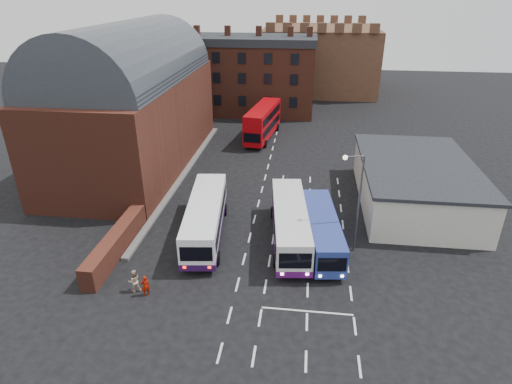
# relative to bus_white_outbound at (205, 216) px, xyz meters

# --- Properties ---
(ground) EXTENTS (180.00, 180.00, 0.00)m
(ground) POSITION_rel_bus_white_outbound_xyz_m (3.73, -5.51, -1.89)
(ground) COLOR black
(railway_station) EXTENTS (12.00, 28.00, 16.00)m
(railway_station) POSITION_rel_bus_white_outbound_xyz_m (-11.77, 15.49, 5.74)
(railway_station) COLOR #602B1E
(railway_station) RESTS_ON ground
(forecourt_wall) EXTENTS (1.20, 10.00, 1.80)m
(forecourt_wall) POSITION_rel_bus_white_outbound_xyz_m (-6.47, -3.51, -0.99)
(forecourt_wall) COLOR #602B1E
(forecourt_wall) RESTS_ON ground
(cream_building) EXTENTS (10.40, 16.40, 4.25)m
(cream_building) POSITION_rel_bus_white_outbound_xyz_m (18.73, 8.49, 0.26)
(cream_building) COLOR beige
(cream_building) RESTS_ON ground
(brick_terrace) EXTENTS (22.00, 10.00, 11.00)m
(brick_terrace) POSITION_rel_bus_white_outbound_xyz_m (-2.27, 40.49, 3.61)
(brick_terrace) COLOR brown
(brick_terrace) RESTS_ON ground
(castle_keep) EXTENTS (22.00, 22.00, 12.00)m
(castle_keep) POSITION_rel_bus_white_outbound_xyz_m (9.73, 60.49, 4.11)
(castle_keep) COLOR brown
(castle_keep) RESTS_ON ground
(bus_white_outbound) EXTENTS (4.05, 11.98, 3.20)m
(bus_white_outbound) POSITION_rel_bus_white_outbound_xyz_m (0.00, 0.00, 0.00)
(bus_white_outbound) COLOR white
(bus_white_outbound) RESTS_ON ground
(bus_white_inbound) EXTENTS (3.92, 11.73, 3.14)m
(bus_white_inbound) POSITION_rel_bus_white_outbound_xyz_m (7.11, -0.02, -0.04)
(bus_white_inbound) COLOR silver
(bus_white_inbound) RESTS_ON ground
(bus_blue) EXTENTS (3.49, 10.31, 2.76)m
(bus_blue) POSITION_rel_bus_white_outbound_xyz_m (9.73, -0.50, -0.26)
(bus_blue) COLOR navy
(bus_blue) RESTS_ON ground
(bus_red_double) EXTENTS (4.07, 11.43, 4.47)m
(bus_red_double) POSITION_rel_bus_white_outbound_xyz_m (1.96, 26.48, 0.49)
(bus_red_double) COLOR #AF060C
(bus_red_double) RESTS_ON ground
(street_lamp) EXTENTS (1.65, 0.59, 8.27)m
(street_lamp) POSITION_rel_bus_white_outbound_xyz_m (12.05, -0.86, 3.10)
(street_lamp) COLOR #4B4C4E
(street_lamp) RESTS_ON ground
(pedestrian_red) EXTENTS (0.69, 0.64, 1.58)m
(pedestrian_red) POSITION_rel_bus_white_outbound_xyz_m (-2.34, -8.22, -1.10)
(pedestrian_red) COLOR #9A1202
(pedestrian_red) RESTS_ON ground
(pedestrian_beige) EXTENTS (1.05, 0.98, 1.71)m
(pedestrian_beige) POSITION_rel_bus_white_outbound_xyz_m (-3.26, -7.87, -1.04)
(pedestrian_beige) COLOR #CCAB8D
(pedestrian_beige) RESTS_ON ground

